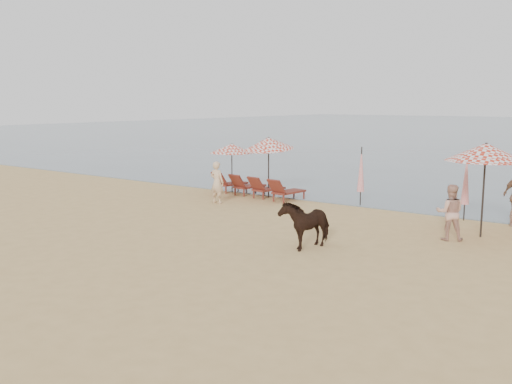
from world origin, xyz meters
TOP-DOWN VIEW (x-y plane):
  - ground at (0.00, 0.00)m, footprint 120.00×120.00m
  - lounger_cluster_left at (-3.42, 9.66)m, footprint 4.14×2.21m
  - umbrella_open_left_a at (-4.87, 9.91)m, footprint 1.88×1.88m
  - umbrella_open_left_b at (-2.84, 9.78)m, footprint 2.02×2.06m
  - umbrella_open_right at (6.16, 7.69)m, footprint 2.26×2.26m
  - umbrella_closed_left at (1.07, 10.26)m, footprint 0.27×0.27m
  - umbrella_closed_right at (5.06, 9.79)m, footprint 0.27×0.27m
  - cow at (2.62, 3.70)m, footprint 0.93×1.65m
  - beachgoer_left at (-3.69, 7.50)m, footprint 0.60×0.40m
  - beachgoer_right_a at (5.52, 6.77)m, footprint 0.96×0.87m

SIDE VIEW (x-z plane):
  - ground at x=0.00m, z-range 0.00..0.00m
  - lounger_cluster_left at x=-3.42m, z-range 0.12..0.75m
  - cow at x=2.62m, z-range 0.00..1.32m
  - beachgoer_right_a at x=5.52m, z-range 0.00..1.60m
  - beachgoer_left at x=-3.69m, z-range 0.00..1.63m
  - umbrella_closed_left at x=1.07m, z-range 0.26..2.50m
  - umbrella_closed_right at x=5.06m, z-range 0.26..2.51m
  - umbrella_open_left_a at x=-4.87m, z-range 0.85..2.99m
  - umbrella_open_left_b at x=-2.84m, z-range 0.94..3.52m
  - umbrella_open_right at x=6.16m, z-range 1.10..3.86m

